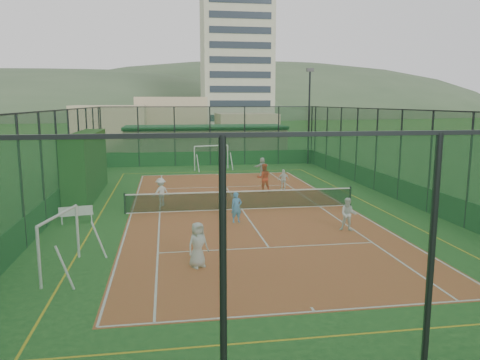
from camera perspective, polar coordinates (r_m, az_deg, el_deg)
The scene contains 20 objects.
ground at distance 23.82m, azimuth 0.21°, elevation -3.62°, with size 300.00×300.00×0.00m, color #1A4C1A.
court_slab at distance 23.82m, azimuth 0.21°, elevation -3.61°, with size 11.17×23.97×0.01m, color #C0582A.
tennis_net at distance 23.70m, azimuth 0.21°, elevation -2.37°, with size 11.67×0.12×1.06m, color black, non-canonical shape.
perimeter_fence at distance 23.38m, azimuth 0.22°, elevation 2.36°, with size 18.12×34.12×5.00m, color #11331A, non-canonical shape.
floodlight_ne at distance 41.39m, azimuth 8.41°, elevation 7.64°, with size 0.60×0.26×8.25m, color black, non-canonical shape.
clubhouse at distance 45.21m, azimuth -4.25°, elevation 4.63°, with size 15.20×7.20×3.15m, color tan, non-canonical shape.
apartment_tower at distance 106.50m, azimuth -0.47°, elevation 14.69°, with size 15.00×12.00×30.00m, color beige.
distant_hills at distance 173.02m, azimuth -7.80°, elevation 7.65°, with size 200.00×60.00×24.00m, color #384C33, non-canonical shape.
hedge_left at distance 28.37m, azimuth -18.23°, elevation 1.78°, with size 1.25×8.36×3.66m, color black.
white_bench at distance 22.43m, azimuth -19.30°, elevation -3.93°, with size 1.45×0.40×0.81m, color white, non-canonical shape.
futsal_goal_near at distance 16.14m, azimuth -21.09°, elevation -7.25°, with size 0.84×2.89×1.87m, color white, non-canonical shape.
futsal_goal_far at distance 37.78m, azimuth -3.51°, elevation 2.74°, with size 2.98×0.87×1.92m, color white, non-canonical shape.
child_near_left at distance 15.58m, azimuth -5.16°, elevation -7.87°, with size 0.74×0.48×1.52m, color silver.
child_near_mid at distance 21.14m, azimuth -0.44°, elevation -3.36°, with size 0.51×0.33×1.39m, color #4B8BD6.
child_near_right at distance 20.29m, azimuth 13.06°, elevation -4.11°, with size 0.69×0.54×1.42m, color white.
child_far_left at distance 24.81m, azimuth -9.63°, elevation -1.45°, with size 0.96×0.55×1.48m, color white.
child_far_right at distance 29.12m, azimuth 5.33°, elevation 0.06°, with size 0.75×0.31×1.28m, color white.
child_far_back at distance 34.25m, azimuth 2.71°, elevation 1.61°, with size 1.29×0.41×1.39m, color silver.
coach at distance 28.29m, azimuth 2.91°, elevation 0.27°, with size 0.84×0.65×1.73m, color red.
tennis_balls at distance 25.32m, azimuth 3.11°, elevation -2.74°, with size 3.07×1.40×0.07m.
Camera 1 is at (-3.70, -22.90, 5.42)m, focal length 35.00 mm.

